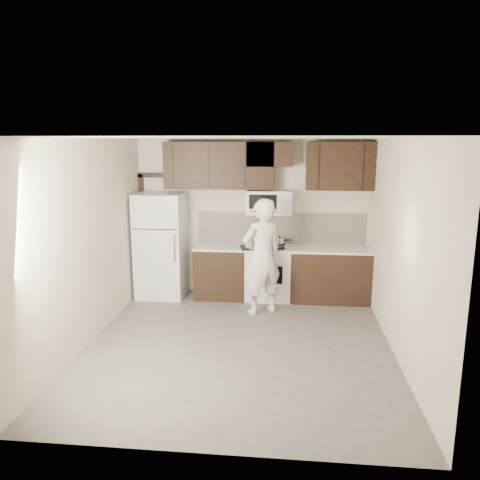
% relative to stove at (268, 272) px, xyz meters
% --- Properties ---
extents(floor, '(4.50, 4.50, 0.00)m').
position_rel_stove_xyz_m(floor, '(-0.30, -1.94, -0.46)').
color(floor, '#4E4B49').
rests_on(floor, ground).
extents(back_wall, '(4.00, 0.00, 4.00)m').
position_rel_stove_xyz_m(back_wall, '(-0.30, 0.31, 0.89)').
color(back_wall, beige).
rests_on(back_wall, ground).
extents(ceiling, '(4.50, 4.50, 0.00)m').
position_rel_stove_xyz_m(ceiling, '(-0.30, -1.94, 2.24)').
color(ceiling, white).
rests_on(ceiling, back_wall).
extents(counter_run, '(2.95, 0.64, 0.91)m').
position_rel_stove_xyz_m(counter_run, '(0.30, 0.00, -0.00)').
color(counter_run, black).
rests_on(counter_run, floor).
extents(stove, '(0.76, 0.66, 0.94)m').
position_rel_stove_xyz_m(stove, '(0.00, 0.00, 0.00)').
color(stove, silver).
rests_on(stove, floor).
extents(backsplash, '(2.90, 0.02, 0.54)m').
position_rel_stove_xyz_m(backsplash, '(0.20, 0.30, 0.72)').
color(backsplash, beige).
rests_on(backsplash, counter_run).
extents(upper_cabinets, '(3.48, 0.35, 0.78)m').
position_rel_stove_xyz_m(upper_cabinets, '(-0.09, 0.14, 1.82)').
color(upper_cabinets, black).
rests_on(upper_cabinets, back_wall).
extents(microwave, '(0.76, 0.42, 0.40)m').
position_rel_stove_xyz_m(microwave, '(-0.00, 0.12, 1.19)').
color(microwave, silver).
rests_on(microwave, upper_cabinets).
extents(refrigerator, '(0.80, 0.76, 1.80)m').
position_rel_stove_xyz_m(refrigerator, '(-1.85, -0.05, 0.44)').
color(refrigerator, silver).
rests_on(refrigerator, floor).
extents(door_trim, '(0.50, 0.08, 2.12)m').
position_rel_stove_xyz_m(door_trim, '(-2.22, 0.27, 0.79)').
color(door_trim, black).
rests_on(door_trim, floor).
extents(saucepan, '(0.29, 0.17, 0.16)m').
position_rel_stove_xyz_m(saucepan, '(0.18, 0.15, 0.52)').
color(saucepan, silver).
rests_on(saucepan, stove).
extents(baking_tray, '(0.50, 0.42, 0.02)m').
position_rel_stove_xyz_m(baking_tray, '(-0.24, -0.14, 0.46)').
color(baking_tray, black).
rests_on(baking_tray, counter_run).
extents(pizza, '(0.36, 0.36, 0.02)m').
position_rel_stove_xyz_m(pizza, '(-0.24, -0.14, 0.48)').
color(pizza, beige).
rests_on(pizza, baking_tray).
extents(person, '(0.79, 0.73, 1.82)m').
position_rel_stove_xyz_m(person, '(-0.07, -0.71, 0.45)').
color(person, white).
rests_on(person, floor).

